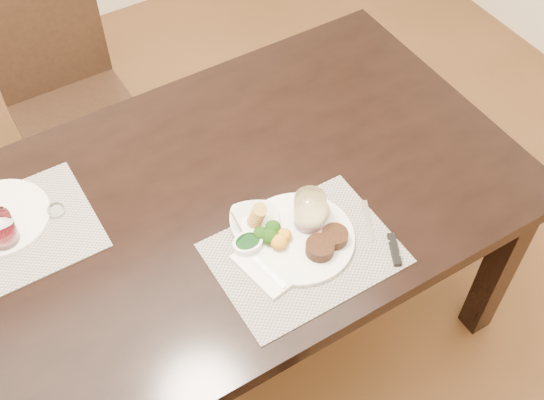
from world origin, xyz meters
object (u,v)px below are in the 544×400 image
cracker_bowl (254,222)px  dinner_plate (303,234)px  chair_far (66,90)px  wine_glass_near (310,213)px  far_plate (0,218)px  steak_knife (388,242)px

cracker_bowl → dinner_plate: bearing=-48.0°
chair_far → wine_glass_near: bearing=-74.8°
dinner_plate → wine_glass_near: wine_glass_near is taller
dinner_plate → cracker_bowl: size_ratio=1.72×
dinner_plate → cracker_bowl: cracker_bowl is taller
chair_far → cracker_bowl: chair_far is taller
cracker_bowl → far_plate: cracker_bowl is taller
cracker_bowl → chair_far: bearing=99.9°
wine_glass_near → far_plate: 0.82m
steak_knife → far_plate: size_ratio=0.86×
chair_far → wine_glass_near: chair_far is taller
chair_far → dinner_plate: chair_far is taller
dinner_plate → far_plate: (-0.65, 0.47, -0.01)m
wine_glass_near → far_plate: wine_glass_near is taller
chair_far → steak_knife: size_ratio=3.97×
steak_knife → far_plate: 1.02m
steak_knife → chair_far: bearing=135.8°
wine_glass_near → chair_far: bearing=105.2°
far_plate → chair_far: bearing=61.4°
chair_far → far_plate: size_ratio=3.42×
dinner_plate → wine_glass_near: 0.06m
chair_far → dinner_plate: (0.27, -1.17, 0.27)m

